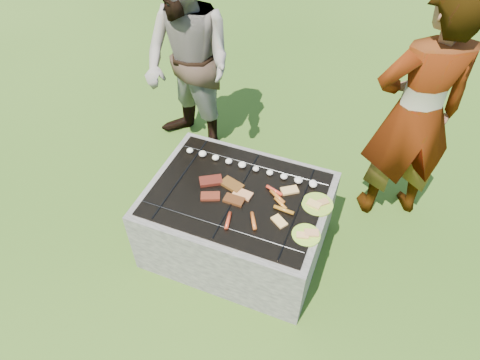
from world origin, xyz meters
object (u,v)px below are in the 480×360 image
(plate_far, at_px, (317,204))
(bystander, at_px, (188,65))
(cook, at_px, (416,115))
(plate_near, at_px, (307,235))
(fire_pit, at_px, (238,222))

(plate_far, relative_size, bystander, 0.15)
(cook, bearing_deg, plate_near, 38.21)
(plate_far, relative_size, plate_near, 1.21)
(plate_far, bearing_deg, cook, 57.57)
(bystander, bearing_deg, plate_far, -8.78)
(plate_near, xyz_separation_m, bystander, (-1.42, 1.15, 0.32))
(plate_far, height_order, cook, cook)
(fire_pit, relative_size, cook, 0.66)
(cook, height_order, bystander, cook)
(plate_near, distance_m, bystander, 1.85)
(plate_far, height_order, plate_near, same)
(plate_near, height_order, cook, cook)
(plate_near, height_order, bystander, bystander)
(plate_far, distance_m, plate_near, 0.29)
(fire_pit, bearing_deg, plate_far, 11.42)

